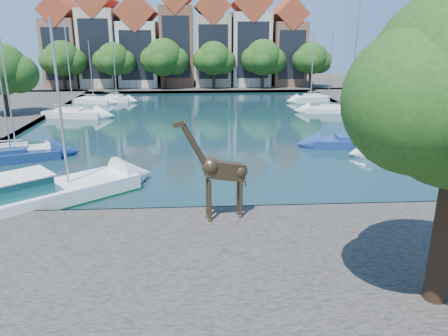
% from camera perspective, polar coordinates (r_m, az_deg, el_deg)
% --- Properties ---
extents(ground, '(160.00, 160.00, 0.00)m').
position_cam_1_polar(ground, '(23.93, -1.35, -6.10)').
color(ground, '#38332B').
rests_on(ground, ground).
extents(water_basin, '(38.00, 50.00, 0.08)m').
position_cam_1_polar(water_basin, '(46.90, -2.50, 5.75)').
color(water_basin, black).
rests_on(water_basin, ground).
extents(near_quay, '(50.00, 14.00, 0.50)m').
position_cam_1_polar(near_quay, '(17.61, -0.43, -14.49)').
color(near_quay, '#4C4742').
rests_on(near_quay, ground).
extents(far_quay, '(60.00, 16.00, 0.50)m').
position_cam_1_polar(far_quay, '(78.47, -2.97, 10.65)').
color(far_quay, '#4C4742').
rests_on(far_quay, ground).
extents(right_quay, '(14.00, 52.00, 0.50)m').
position_cam_1_polar(right_quay, '(53.48, 25.51, 5.75)').
color(right_quay, '#4C4742').
rests_on(right_quay, ground).
extents(townhouse_west_end, '(5.44, 9.18, 14.93)m').
position_cam_1_polar(townhouse_west_end, '(81.04, -20.14, 14.92)').
color(townhouse_west_end, '#845D48').
rests_on(townhouse_west_end, far_quay).
extents(townhouse_west_mid, '(5.94, 9.18, 16.79)m').
position_cam_1_polar(townhouse_west_mid, '(79.58, -15.90, 15.90)').
color(townhouse_west_mid, beige).
rests_on(townhouse_west_mid, far_quay).
extents(townhouse_west_inner, '(6.43, 9.18, 15.15)m').
position_cam_1_polar(townhouse_west_inner, '(78.54, -11.04, 15.57)').
color(townhouse_west_inner, silver).
rests_on(townhouse_west_inner, far_quay).
extents(townhouse_center, '(5.44, 9.18, 16.93)m').
position_cam_1_polar(townhouse_center, '(77.98, -6.14, 16.52)').
color(townhouse_center, brown).
rests_on(townhouse_center, far_quay).
extents(townhouse_east_inner, '(5.94, 9.18, 15.79)m').
position_cam_1_polar(townhouse_east_inner, '(77.97, -1.53, 16.14)').
color(townhouse_east_inner, tan).
rests_on(townhouse_east_inner, far_quay).
extents(townhouse_east_mid, '(6.43, 9.18, 16.65)m').
position_cam_1_polar(townhouse_east_mid, '(78.47, 3.41, 16.40)').
color(townhouse_east_mid, beige).
rests_on(townhouse_east_mid, far_quay).
extents(townhouse_east_end, '(5.44, 9.18, 14.43)m').
position_cam_1_polar(townhouse_east_end, '(79.52, 8.23, 15.55)').
color(townhouse_east_end, brown).
rests_on(townhouse_east_end, far_quay).
extents(far_tree_far_west, '(7.28, 5.60, 7.68)m').
position_cam_1_polar(far_tree_far_west, '(75.55, -20.30, 13.12)').
color(far_tree_far_west, '#332114').
rests_on(far_tree_far_west, far_quay).
extents(far_tree_west, '(6.76, 5.20, 7.36)m').
position_cam_1_polar(far_tree_west, '(73.72, -14.16, 13.49)').
color(far_tree_west, '#332114').
rests_on(far_tree_west, far_quay).
extents(far_tree_mid_west, '(7.80, 6.00, 8.00)m').
position_cam_1_polar(far_tree_mid_west, '(72.71, -7.77, 13.97)').
color(far_tree_mid_west, '#332114').
rests_on(far_tree_mid_west, far_quay).
extents(far_tree_mid_east, '(7.02, 5.40, 7.52)m').
position_cam_1_polar(far_tree_mid_east, '(72.60, -1.28, 13.99)').
color(far_tree_mid_east, '#332114').
rests_on(far_tree_mid_east, far_quay).
extents(far_tree_east, '(7.54, 5.80, 7.84)m').
position_cam_1_polar(far_tree_east, '(73.35, 5.18, 14.04)').
color(far_tree_east, '#332114').
rests_on(far_tree_east, far_quay).
extents(far_tree_far_east, '(6.76, 5.20, 7.36)m').
position_cam_1_polar(far_tree_far_east, '(74.97, 11.40, 13.73)').
color(far_tree_far_east, '#332114').
rests_on(far_tree_far_east, far_quay).
extents(side_tree_left_far, '(7.28, 5.60, 7.88)m').
position_cam_1_polar(side_tree_left_far, '(54.35, -26.92, 11.23)').
color(side_tree_left_far, '#332114').
rests_on(side_tree_left_far, left_quay).
extents(giraffe_statue, '(3.57, 1.23, 5.14)m').
position_cam_1_polar(giraffe_statue, '(21.40, -0.56, -0.33)').
color(giraffe_statue, '#3D301E').
rests_on(giraffe_statue, near_quay).
extents(motorsailer, '(9.93, 8.84, 10.21)m').
position_cam_1_polar(motorsailer, '(26.76, -22.67, -2.93)').
color(motorsailer, white).
rests_on(motorsailer, water_basin).
extents(sailboat_left_a, '(5.65, 3.08, 9.01)m').
position_cam_1_polar(sailboat_left_a, '(37.83, -25.49, 2.13)').
color(sailboat_left_a, silver).
rests_on(sailboat_left_a, water_basin).
extents(sailboat_left_b, '(7.37, 4.59, 10.07)m').
position_cam_1_polar(sailboat_left_b, '(36.95, -26.03, 1.65)').
color(sailboat_left_b, navy).
rests_on(sailboat_left_b, water_basin).
extents(sailboat_left_c, '(6.99, 3.47, 10.04)m').
position_cam_1_polar(sailboat_left_c, '(53.27, -19.05, 6.90)').
color(sailboat_left_c, white).
rests_on(sailboat_left_c, water_basin).
extents(sailboat_left_d, '(4.82, 3.32, 10.01)m').
position_cam_1_polar(sailboat_left_d, '(63.52, -13.82, 8.93)').
color(sailboat_left_d, silver).
rests_on(sailboat_left_d, water_basin).
extents(sailboat_left_e, '(5.36, 3.16, 8.24)m').
position_cam_1_polar(sailboat_left_e, '(63.15, -16.68, 8.57)').
color(sailboat_left_e, white).
rests_on(sailboat_left_e, water_basin).
extents(sailboat_right_a, '(5.71, 2.78, 9.53)m').
position_cam_1_polar(sailboat_right_a, '(37.58, 21.24, 2.55)').
color(sailboat_right_a, silver).
rests_on(sailboat_right_a, water_basin).
extents(sailboat_right_b, '(6.25, 2.40, 12.54)m').
position_cam_1_polar(sailboat_right_b, '(38.79, 15.86, 3.51)').
color(sailboat_right_b, navy).
rests_on(sailboat_right_b, water_basin).
extents(sailboat_right_c, '(5.80, 2.49, 9.33)m').
position_cam_1_polar(sailboat_right_c, '(54.80, 13.39, 7.56)').
color(sailboat_right_c, silver).
rests_on(sailboat_right_c, water_basin).
extents(sailboat_right_d, '(5.40, 3.00, 9.58)m').
position_cam_1_polar(sailboat_right_d, '(62.76, 11.23, 9.03)').
color(sailboat_right_d, silver).
rests_on(sailboat_right_d, water_basin).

